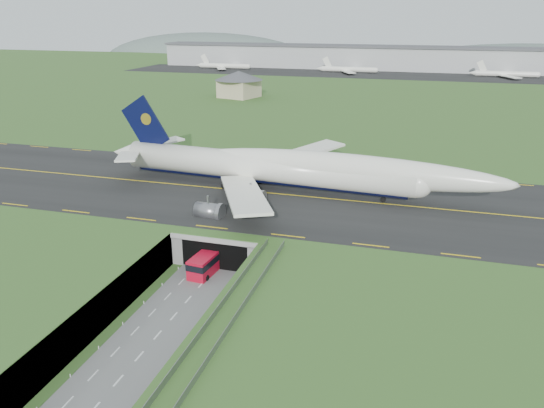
% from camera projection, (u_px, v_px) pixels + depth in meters
% --- Properties ---
extents(ground, '(900.00, 900.00, 0.00)m').
position_uv_depth(ground, '(196.00, 291.00, 84.78)').
color(ground, '#3D6227').
rests_on(ground, ground).
extents(airfield_deck, '(800.00, 800.00, 6.00)m').
position_uv_depth(airfield_deck, '(195.00, 275.00, 83.75)').
color(airfield_deck, gray).
rests_on(airfield_deck, ground).
extents(trench_road, '(12.00, 75.00, 0.20)m').
position_uv_depth(trench_road, '(175.00, 315.00, 77.97)').
color(trench_road, slate).
rests_on(trench_road, ground).
extents(taxiway, '(800.00, 44.00, 0.18)m').
position_uv_depth(taxiway, '(258.00, 192.00, 112.49)').
color(taxiway, black).
rests_on(taxiway, airfield_deck).
extents(tunnel_portal, '(17.00, 22.30, 6.00)m').
position_uv_depth(tunnel_portal, '(232.00, 233.00, 98.73)').
color(tunnel_portal, gray).
rests_on(tunnel_portal, ground).
extents(guideway, '(3.00, 53.00, 7.05)m').
position_uv_depth(guideway, '(214.00, 341.00, 62.82)').
color(guideway, '#A8A8A3').
rests_on(guideway, ground).
extents(jumbo_jet, '(88.73, 57.95, 19.22)m').
position_uv_depth(jumbo_jet, '(291.00, 169.00, 111.20)').
color(jumbo_jet, white).
rests_on(jumbo_jet, ground).
extents(shuttle_tram, '(4.06, 8.87, 3.48)m').
position_uv_depth(shuttle_tram, '(207.00, 262.00, 90.33)').
color(shuttle_tram, '#B80C24').
rests_on(shuttle_tram, ground).
extents(service_building, '(26.46, 26.46, 11.68)m').
position_uv_depth(service_building, '(239.00, 82.00, 236.25)').
color(service_building, '#C2B38C').
rests_on(service_building, ground).
extents(cargo_terminal, '(320.00, 67.00, 15.60)m').
position_uv_depth(cargo_terminal, '(380.00, 58.00, 350.36)').
color(cargo_terminal, '#B2B2B2').
rests_on(cargo_terminal, ground).
extents(distant_hills, '(700.00, 91.00, 60.00)m').
position_uv_depth(distant_hills, '(468.00, 69.00, 457.41)').
color(distant_hills, '#54655F').
rests_on(distant_hills, ground).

